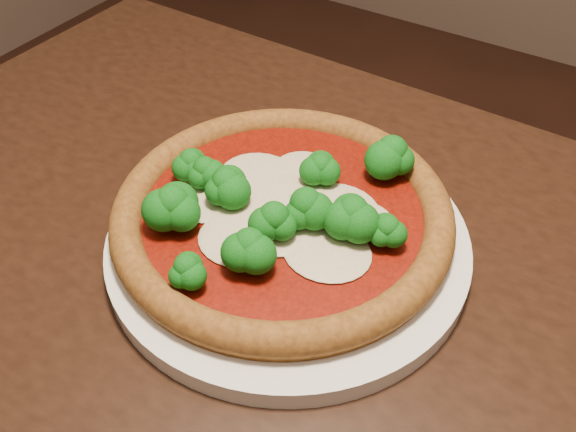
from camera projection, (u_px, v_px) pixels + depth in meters
The scene contains 3 objects.
dining_table at pixel (318, 404), 0.58m from camera, with size 1.10×0.74×0.75m.
plate at pixel (288, 242), 0.56m from camera, with size 0.31×0.31×0.02m, color silver.
pizza at pixel (281, 211), 0.55m from camera, with size 0.30×0.30×0.06m.
Camera 1 is at (-0.03, -0.22, 1.16)m, focal length 40.00 mm.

